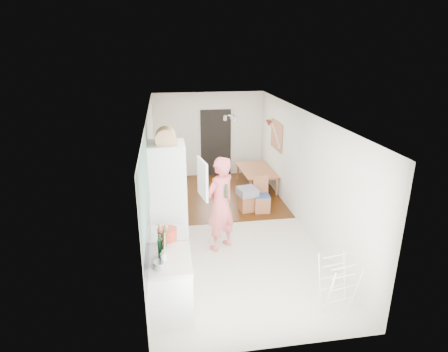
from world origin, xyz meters
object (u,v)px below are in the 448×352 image
object	(u,v)px
stool	(247,203)
dining_chair	(262,195)
person	(220,196)
drying_rack	(337,284)
dining_table	(257,180)

from	to	relation	value
stool	dining_chair	bearing A→B (deg)	-13.87
person	drying_rack	distance (m)	2.60
dining_chair	person	bearing A→B (deg)	-125.28
person	drying_rack	world-z (taller)	person
stool	drying_rack	size ratio (longest dim) A/B	0.50
dining_table	drying_rack	size ratio (longest dim) A/B	1.59
person	stool	world-z (taller)	person
dining_chair	drying_rack	bearing A→B (deg)	-82.22
person	dining_table	world-z (taller)	person
dining_table	person	bearing A→B (deg)	151.69
dining_table	stool	size ratio (longest dim) A/B	3.19
person	stool	size ratio (longest dim) A/B	5.31
dining_table	drying_rack	xyz separation A→B (m)	(-0.03, -5.08, 0.18)
person	dining_table	xyz separation A→B (m)	(1.49, 3.04, -0.87)
person	stool	bearing A→B (deg)	-155.08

